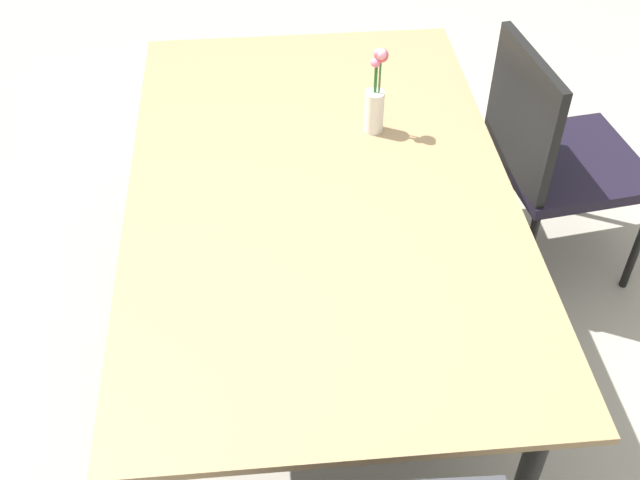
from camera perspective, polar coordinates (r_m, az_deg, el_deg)
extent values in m
plane|color=gray|center=(2.61, 1.00, -8.75)|extent=(12.00, 12.00, 0.00)
cube|color=#8C704C|center=(2.14, 0.00, 3.79)|extent=(1.69, 1.04, 0.02)
cube|color=black|center=(2.15, 0.00, 3.33)|extent=(1.66, 1.02, 0.02)
cylinder|color=black|center=(2.99, 6.78, 7.93)|extent=(0.05, 0.05, 0.69)
cylinder|color=black|center=(2.95, -9.53, 7.03)|extent=(0.05, 0.05, 0.69)
cube|color=black|center=(2.79, 17.80, 5.40)|extent=(0.52, 0.52, 0.04)
cube|color=black|center=(2.57, 14.60, 8.80)|extent=(0.44, 0.09, 0.43)
cylinder|color=black|center=(3.16, 18.65, 4.92)|extent=(0.03, 0.03, 0.43)
cylinder|color=black|center=(2.90, 22.30, -0.16)|extent=(0.03, 0.03, 0.43)
cylinder|color=black|center=(2.98, 11.60, 3.97)|extent=(0.03, 0.03, 0.43)
cylinder|color=black|center=(2.71, 14.83, -1.53)|extent=(0.03, 0.03, 0.43)
cylinder|color=silver|center=(2.31, 3.98, 9.36)|extent=(0.06, 0.06, 0.13)
cylinder|color=#2D662D|center=(2.26, 4.41, 11.64)|extent=(0.01, 0.01, 0.15)
sphere|color=#DB4C56|center=(2.22, 4.51, 13.33)|extent=(0.04, 0.04, 0.04)
cylinder|color=#2D662D|center=(2.25, 4.15, 11.66)|extent=(0.01, 0.01, 0.17)
sphere|color=pink|center=(2.21, 4.26, 13.49)|extent=(0.03, 0.03, 0.03)
cylinder|color=#2D662D|center=(2.25, 4.38, 11.61)|extent=(0.01, 0.01, 0.16)
sphere|color=pink|center=(2.21, 4.49, 13.42)|extent=(0.03, 0.03, 0.03)
cylinder|color=#2D662D|center=(2.26, 4.02, 11.34)|extent=(0.01, 0.01, 0.14)
sphere|color=pink|center=(2.22, 4.10, 12.84)|extent=(0.03, 0.03, 0.03)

